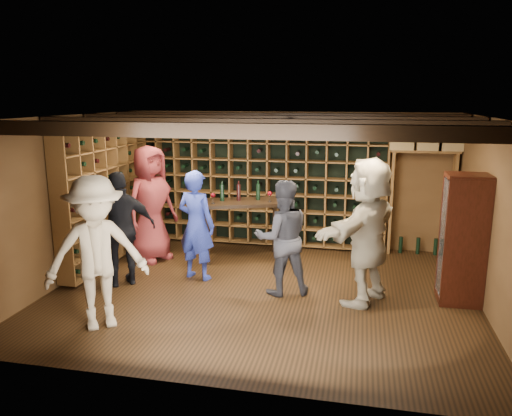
% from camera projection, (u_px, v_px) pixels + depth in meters
% --- Properties ---
extents(ground, '(6.00, 6.00, 0.00)m').
position_uv_depth(ground, '(262.00, 291.00, 7.25)').
color(ground, black).
rests_on(ground, ground).
extents(room_shell, '(6.00, 6.00, 6.00)m').
position_uv_depth(room_shell, '(263.00, 123.00, 6.77)').
color(room_shell, brown).
rests_on(room_shell, ground).
extents(wine_rack_back, '(4.65, 0.30, 2.20)m').
position_uv_depth(wine_rack_back, '(259.00, 185.00, 9.33)').
color(wine_rack_back, brown).
rests_on(wine_rack_back, ground).
extents(wine_rack_left, '(0.30, 2.65, 2.20)m').
position_uv_depth(wine_rack_left, '(106.00, 195.00, 8.36)').
color(wine_rack_left, brown).
rests_on(wine_rack_left, ground).
extents(crate_shelf, '(1.20, 0.32, 2.07)m').
position_uv_depth(crate_shelf, '(424.00, 167.00, 8.64)').
color(crate_shelf, brown).
rests_on(crate_shelf, ground).
extents(display_cabinet, '(0.55, 0.50, 1.75)m').
position_uv_depth(display_cabinet, '(462.00, 242.00, 6.71)').
color(display_cabinet, black).
rests_on(display_cabinet, ground).
extents(man_blue_shirt, '(0.71, 0.56, 1.70)m').
position_uv_depth(man_blue_shirt, '(196.00, 225.00, 7.62)').
color(man_blue_shirt, navy).
rests_on(man_blue_shirt, ground).
extents(man_grey_suit, '(0.97, 0.87, 1.65)m').
position_uv_depth(man_grey_suit, '(282.00, 238.00, 7.03)').
color(man_grey_suit, black).
rests_on(man_grey_suit, ground).
extents(guest_red_floral, '(0.99, 1.14, 1.98)m').
position_uv_depth(guest_red_floral, '(151.00, 204.00, 8.47)').
color(guest_red_floral, maroon).
rests_on(guest_red_floral, ground).
extents(guest_woman_black, '(1.05, 0.95, 1.72)m').
position_uv_depth(guest_woman_black, '(122.00, 229.00, 7.35)').
color(guest_woman_black, black).
rests_on(guest_woman_black, ground).
extents(guest_khaki, '(1.39, 1.29, 1.88)m').
position_uv_depth(guest_khaki, '(97.00, 253.00, 5.96)').
color(guest_khaki, gray).
rests_on(guest_khaki, ground).
extents(guest_beige, '(1.37, 1.92, 2.00)m').
position_uv_depth(guest_beige, '(367.00, 231.00, 6.71)').
color(guest_beige, gray).
rests_on(guest_beige, ground).
extents(tasting_table, '(1.51, 1.11, 1.30)m').
position_uv_depth(tasting_table, '(242.00, 209.00, 8.56)').
color(tasting_table, black).
rests_on(tasting_table, ground).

